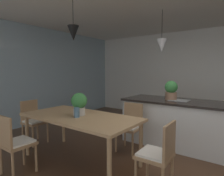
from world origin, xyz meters
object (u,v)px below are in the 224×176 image
(kitchen_island, at_px, (181,123))
(potted_plant_on_table, at_px, (79,103))
(chair_far_right, at_px, (130,125))
(chair_kitchen_end, at_px, (158,153))
(dining_table, at_px, (80,120))
(vase_on_dining_table, at_px, (77,112))
(chair_near_left, at_px, (14,142))
(potted_plant_on_island, at_px, (171,90))
(chair_window_end, at_px, (33,120))

(kitchen_island, relative_size, potted_plant_on_table, 6.09)
(chair_far_right, relative_size, chair_kitchen_end, 1.00)
(dining_table, xyz_separation_m, vase_on_dining_table, (0.04, -0.11, 0.14))
(chair_near_left, xyz_separation_m, potted_plant_on_table, (0.41, 0.87, 0.48))
(potted_plant_on_island, relative_size, vase_on_dining_table, 2.41)
(potted_plant_on_table, bearing_deg, dining_table, -34.19)
(vase_on_dining_table, bearing_deg, dining_table, 112.74)
(chair_window_end, distance_m, potted_plant_on_table, 1.40)
(chair_kitchen_end, relative_size, potted_plant_on_table, 2.35)
(chair_window_end, distance_m, potted_plant_on_island, 2.87)
(chair_window_end, relative_size, potted_plant_on_table, 2.35)
(chair_far_right, bearing_deg, vase_on_dining_table, -112.40)
(chair_far_right, height_order, chair_window_end, same)
(potted_plant_on_island, bearing_deg, chair_near_left, -119.05)
(chair_near_left, bearing_deg, potted_plant_on_table, 65.04)
(kitchen_island, bearing_deg, chair_window_end, -147.08)
(chair_kitchen_end, bearing_deg, chair_far_right, 137.07)
(kitchen_island, bearing_deg, chair_kitchen_end, -82.88)
(chair_near_left, distance_m, vase_on_dining_table, 0.96)
(potted_plant_on_table, xyz_separation_m, vase_on_dining_table, (0.08, -0.13, -0.12))
(dining_table, distance_m, chair_window_end, 1.37)
(chair_far_right, xyz_separation_m, kitchen_island, (0.71, 0.77, -0.01))
(chair_window_end, xyz_separation_m, potted_plant_on_island, (2.28, 1.62, 0.62))
(potted_plant_on_island, xyz_separation_m, potted_plant_on_table, (-0.96, -1.59, -0.14))
(chair_window_end, relative_size, potted_plant_on_island, 2.27)
(chair_kitchen_end, height_order, potted_plant_on_table, potted_plant_on_table)
(chair_far_right, relative_size, chair_window_end, 1.00)
(chair_kitchen_end, height_order, vase_on_dining_table, vase_on_dining_table)
(kitchen_island, bearing_deg, vase_on_dining_table, -122.65)
(chair_window_end, relative_size, kitchen_island, 0.38)
(kitchen_island, distance_m, potted_plant_on_table, 2.05)
(chair_kitchen_end, height_order, potted_plant_on_island, potted_plant_on_island)
(potted_plant_on_table, bearing_deg, chair_far_right, 60.15)
(dining_table, xyz_separation_m, potted_plant_on_table, (-0.03, 0.02, 0.27))
(chair_near_left, xyz_separation_m, potted_plant_on_island, (1.37, 2.47, 0.62))
(chair_far_right, bearing_deg, potted_plant_on_island, 57.45)
(dining_table, height_order, chair_far_right, chair_far_right)
(dining_table, xyz_separation_m, chair_far_right, (0.44, 0.85, -0.21))
(chair_near_left, relative_size, vase_on_dining_table, 5.48)
(chair_near_left, height_order, kitchen_island, kitchen_island)
(kitchen_island, xyz_separation_m, vase_on_dining_table, (-1.11, -1.73, 0.37))
(chair_near_left, bearing_deg, dining_table, 62.54)
(chair_far_right, xyz_separation_m, chair_kitchen_end, (0.91, -0.85, 0.00))
(chair_near_left, distance_m, potted_plant_on_table, 1.08)
(vase_on_dining_table, bearing_deg, potted_plant_on_island, 62.85)
(chair_window_end, height_order, kitchen_island, kitchen_island)
(chair_far_right, xyz_separation_m, vase_on_dining_table, (-0.39, -0.96, 0.36))
(chair_kitchen_end, bearing_deg, potted_plant_on_island, 104.66)
(dining_table, xyz_separation_m, chair_near_left, (-0.44, -0.85, -0.21))
(chair_near_left, distance_m, chair_far_right, 1.92)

